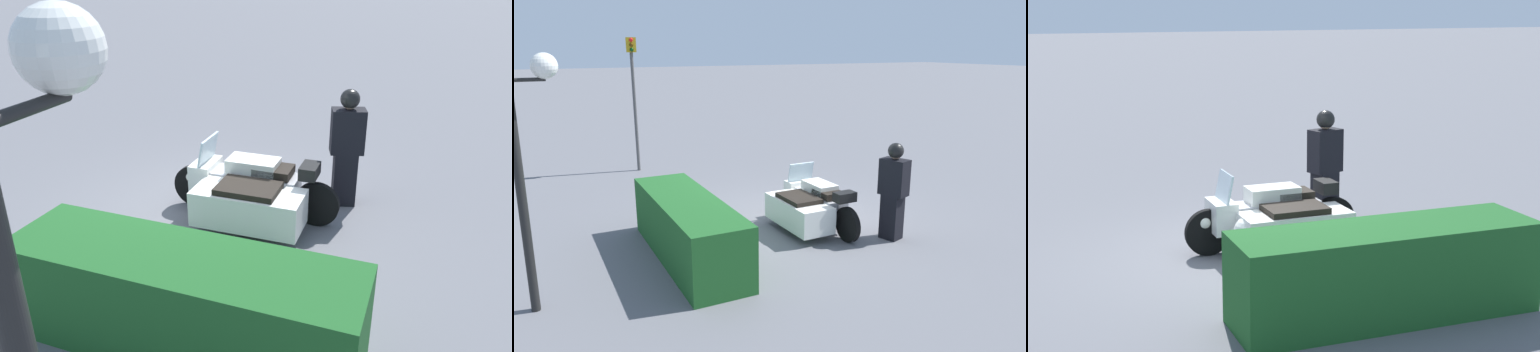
# 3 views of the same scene
# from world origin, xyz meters

# --- Properties ---
(ground_plane) EXTENTS (160.00, 160.00, 0.00)m
(ground_plane) POSITION_xyz_m (0.00, 0.00, 0.00)
(ground_plane) COLOR slate
(police_motorcycle) EXTENTS (2.58, 1.19, 1.16)m
(police_motorcycle) POSITION_xyz_m (-0.55, -0.03, 0.47)
(police_motorcycle) COLOR black
(police_motorcycle) RESTS_ON ground
(officer_rider) EXTENTS (0.57, 0.44, 1.83)m
(officer_rider) POSITION_xyz_m (-1.76, -1.19, 0.97)
(officer_rider) COLOR black
(officer_rider) RESTS_ON ground
(hedge_bush_curbside) EXTENTS (3.49, 0.99, 1.05)m
(hedge_bush_curbside) POSITION_xyz_m (-0.90, 2.49, 0.52)
(hedge_bush_curbside) COLOR #1E5623
(hedge_bush_curbside) RESTS_ON ground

